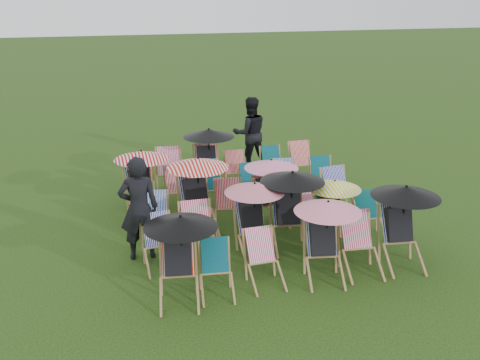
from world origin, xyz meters
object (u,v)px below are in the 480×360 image
object	(u,v)px
deckchair_0	(179,258)
deckchair_29	(304,163)
deckchair_5	(403,225)
person_rear	(250,133)
person_left	(139,208)

from	to	relation	value
deckchair_0	deckchair_29	distance (m)	6.06
deckchair_29	deckchair_5	bearing A→B (deg)	-89.66
deckchair_29	person_rear	size ratio (longest dim) A/B	0.48
deckchair_5	person_left	world-z (taller)	person_left
person_left	person_rear	bearing A→B (deg)	-125.43
deckchair_29	person_left	xyz separation A→B (m)	(-4.38, -3.06, 0.49)
person_left	person_rear	distance (m)	5.53
deckchair_5	person_left	xyz separation A→B (m)	(-4.34, 1.48, 0.21)
person_rear	person_left	bearing A→B (deg)	53.79
deckchair_0	person_rear	xyz separation A→B (m)	(2.94, 5.93, 0.25)
deckchair_29	person_rear	bearing A→B (deg)	128.06
deckchair_5	deckchair_29	xyz separation A→B (m)	(0.04, 4.54, -0.28)
deckchair_0	deckchair_29	bearing A→B (deg)	58.63
deckchair_5	person_left	size ratio (longest dim) A/B	0.74
deckchair_0	deckchair_5	xyz separation A→B (m)	(3.90, 0.07, 0.03)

